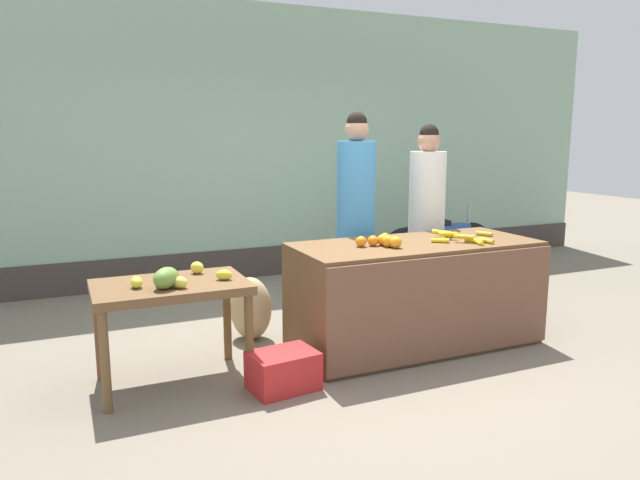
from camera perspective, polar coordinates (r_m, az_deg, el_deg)
The scene contains 12 objects.
ground_plane at distance 4.79m, azimuth 4.16°, elevation -10.68°, with size 24.00×24.00×0.00m, color #756B5B.
market_wall_back at distance 7.12m, azimuth -6.65°, elevation 8.97°, with size 9.97×0.23×3.19m.
fruit_stall_counter at distance 4.88m, azimuth 9.18°, elevation -5.16°, with size 1.98×0.87×0.85m.
side_table_wooden at distance 4.14m, azimuth -14.22°, elevation -5.34°, with size 1.02×0.66×0.72m.
banana_bunch_pile at distance 4.97m, azimuth 13.40°, elevation 0.32°, with size 0.65×0.67×0.07m.
orange_pile at distance 4.58m, azimuth 5.97°, elevation -0.07°, with size 0.36×0.35×0.09m.
mango_papaya_pile at distance 4.01m, azimuth -14.16°, elevation -3.58°, with size 0.68×0.52×0.14m.
vendor_woman_blue_shirt at distance 5.25m, azimuth 3.47°, elevation 2.02°, with size 0.34×0.34×1.90m.
vendor_woman_white_shirt at distance 5.69m, azimuth 10.24°, elevation 1.96°, with size 0.34×0.34×1.80m.
parked_motorcycle at distance 7.14m, azimuth 11.33°, elevation -0.53°, with size 1.60×0.18×0.88m.
produce_crate at distance 4.09m, azimuth -3.58°, elevation -12.48°, with size 0.44×0.32×0.26m, color red.
produce_sack at distance 5.01m, azimuth -6.71°, elevation -6.57°, with size 0.36×0.30×0.53m, color tan.
Camera 1 is at (-2.13, -3.94, 1.71)m, focal length 33.11 mm.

